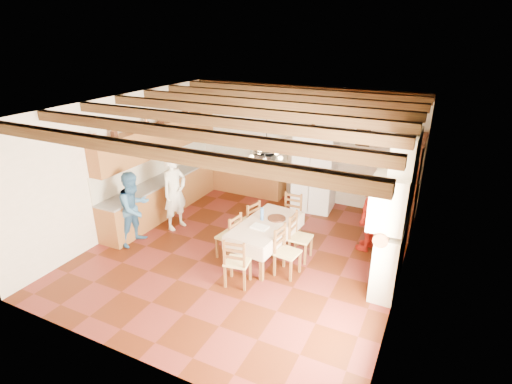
# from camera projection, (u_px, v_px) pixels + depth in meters

# --- Properties ---
(floor) EXTENTS (6.00, 6.50, 0.02)m
(floor) POSITION_uv_depth(u_px,v_px,m) (245.00, 252.00, 8.29)
(floor) COLOR #481B0A
(floor) RESTS_ON ground
(ceiling) EXTENTS (6.00, 6.50, 0.02)m
(ceiling) POSITION_uv_depth(u_px,v_px,m) (244.00, 106.00, 7.14)
(ceiling) COLOR silver
(ceiling) RESTS_ON ground
(wall_back) EXTENTS (6.00, 0.02, 3.00)m
(wall_back) POSITION_uv_depth(u_px,v_px,m) (302.00, 144.00, 10.42)
(wall_back) COLOR beige
(wall_back) RESTS_ON ground
(wall_front) EXTENTS (6.00, 0.02, 3.00)m
(wall_front) POSITION_uv_depth(u_px,v_px,m) (124.00, 269.00, 5.00)
(wall_front) COLOR beige
(wall_front) RESTS_ON ground
(wall_left) EXTENTS (0.02, 6.50, 3.00)m
(wall_left) POSITION_uv_depth(u_px,v_px,m) (126.00, 163.00, 8.93)
(wall_left) COLOR beige
(wall_left) RESTS_ON ground
(wall_right) EXTENTS (0.02, 6.50, 3.00)m
(wall_right) POSITION_uv_depth(u_px,v_px,m) (408.00, 214.00, 6.49)
(wall_right) COLOR beige
(wall_right) RESTS_ON ground
(ceiling_beams) EXTENTS (6.00, 6.30, 0.16)m
(ceiling_beams) POSITION_uv_depth(u_px,v_px,m) (244.00, 112.00, 7.18)
(ceiling_beams) COLOR #331B10
(ceiling_beams) RESTS_ON ground
(lower_cabinets_left) EXTENTS (0.60, 4.30, 0.86)m
(lower_cabinets_left) POSITION_uv_depth(u_px,v_px,m) (170.00, 193.00, 10.09)
(lower_cabinets_left) COLOR brown
(lower_cabinets_left) RESTS_ON ground
(lower_cabinets_back) EXTENTS (2.30, 0.60, 0.86)m
(lower_cabinets_back) POSITION_uv_depth(u_px,v_px,m) (245.00, 177.00, 11.20)
(lower_cabinets_back) COLOR brown
(lower_cabinets_back) RESTS_ON ground
(countertop_left) EXTENTS (0.62, 4.30, 0.04)m
(countertop_left) POSITION_uv_depth(u_px,v_px,m) (168.00, 177.00, 9.92)
(countertop_left) COLOR slate
(countertop_left) RESTS_ON lower_cabinets_left
(countertop_back) EXTENTS (2.34, 0.62, 0.04)m
(countertop_back) POSITION_uv_depth(u_px,v_px,m) (244.00, 162.00, 11.03)
(countertop_back) COLOR slate
(countertop_back) RESTS_ON lower_cabinets_back
(backsplash_left) EXTENTS (0.03, 4.30, 0.60)m
(backsplash_left) POSITION_uv_depth(u_px,v_px,m) (158.00, 163.00, 9.91)
(backsplash_left) COLOR silver
(backsplash_left) RESTS_ON ground
(backsplash_back) EXTENTS (2.30, 0.03, 0.60)m
(backsplash_back) POSITION_uv_depth(u_px,v_px,m) (249.00, 148.00, 11.14)
(backsplash_back) COLOR silver
(backsplash_back) RESTS_ON ground
(upper_cabinets) EXTENTS (0.35, 4.20, 0.70)m
(upper_cabinets) POSITION_uv_depth(u_px,v_px,m) (161.00, 138.00, 9.60)
(upper_cabinets) COLOR brown
(upper_cabinets) RESTS_ON ground
(fireplace) EXTENTS (0.56, 1.60, 2.80)m
(fireplace) POSITION_uv_depth(u_px,v_px,m) (391.00, 212.00, 6.81)
(fireplace) COLOR beige
(fireplace) RESTS_ON ground
(wall_picture) EXTENTS (0.34, 0.03, 0.42)m
(wall_picture) POSITION_uv_depth(u_px,v_px,m) (363.00, 138.00, 9.63)
(wall_picture) COLOR black
(wall_picture) RESTS_ON ground
(refrigerator) EXTENTS (1.02, 0.86, 1.94)m
(refrigerator) POSITION_uv_depth(u_px,v_px,m) (315.00, 172.00, 9.95)
(refrigerator) COLOR white
(refrigerator) RESTS_ON floor
(hutch) EXTENTS (0.51, 1.20, 2.18)m
(hutch) POSITION_uv_depth(u_px,v_px,m) (407.00, 186.00, 8.77)
(hutch) COLOR #361A0C
(hutch) RESTS_ON floor
(dining_table) EXTENTS (1.02, 1.79, 0.75)m
(dining_table) POSITION_uv_depth(u_px,v_px,m) (266.00, 227.00, 7.86)
(dining_table) COLOR #EFE1CF
(dining_table) RESTS_ON floor
(chandelier) EXTENTS (0.47, 0.47, 0.03)m
(chandelier) POSITION_uv_depth(u_px,v_px,m) (266.00, 150.00, 7.26)
(chandelier) COLOR black
(chandelier) RESTS_ON ground
(chair_left_near) EXTENTS (0.45, 0.47, 0.96)m
(chair_left_near) POSITION_uv_depth(u_px,v_px,m) (229.00, 235.00, 7.94)
(chair_left_near) COLOR brown
(chair_left_near) RESTS_ON floor
(chair_left_far) EXTENTS (0.49, 0.51, 0.96)m
(chair_left_far) POSITION_uv_depth(u_px,v_px,m) (248.00, 221.00, 8.52)
(chair_left_far) COLOR brown
(chair_left_far) RESTS_ON floor
(chair_right_near) EXTENTS (0.45, 0.47, 0.96)m
(chair_right_near) POSITION_uv_depth(u_px,v_px,m) (288.00, 252.00, 7.36)
(chair_right_near) COLOR brown
(chair_right_near) RESTS_ON floor
(chair_right_far) EXTENTS (0.40, 0.42, 0.96)m
(chair_right_far) POSITION_uv_depth(u_px,v_px,m) (301.00, 237.00, 7.88)
(chair_right_far) COLOR brown
(chair_right_far) RESTS_ON floor
(chair_end_near) EXTENTS (0.48, 0.46, 0.96)m
(chair_end_near) POSITION_uv_depth(u_px,v_px,m) (238.00, 261.00, 7.07)
(chair_end_near) COLOR brown
(chair_end_near) RESTS_ON floor
(chair_end_far) EXTENTS (0.42, 0.40, 0.96)m
(chair_end_far) POSITION_uv_depth(u_px,v_px,m) (290.00, 216.00, 8.78)
(chair_end_far) COLOR brown
(chair_end_far) RESTS_ON floor
(person_man) EXTENTS (0.54, 0.71, 1.75)m
(person_man) POSITION_uv_depth(u_px,v_px,m) (175.00, 192.00, 8.98)
(person_man) COLOR white
(person_man) RESTS_ON floor
(person_woman_blue) EXTENTS (0.66, 0.82, 1.60)m
(person_woman_blue) POSITION_uv_depth(u_px,v_px,m) (134.00, 208.00, 8.37)
(person_woman_blue) COLOR teal
(person_woman_blue) RESTS_ON floor
(person_woman_red) EXTENTS (0.53, 0.95, 1.53)m
(person_woman_red) POSITION_uv_depth(u_px,v_px,m) (370.00, 215.00, 8.13)
(person_woman_red) COLOR red
(person_woman_red) RESTS_ON floor
(microwave) EXTENTS (0.49, 0.34, 0.27)m
(microwave) POSITION_uv_depth(u_px,v_px,m) (265.00, 159.00, 10.72)
(microwave) COLOR silver
(microwave) RESTS_ON countertop_back
(fridge_vase) EXTENTS (0.33, 0.33, 0.29)m
(fridge_vase) POSITION_uv_depth(u_px,v_px,m) (313.00, 128.00, 9.57)
(fridge_vase) COLOR #361A0C
(fridge_vase) RESTS_ON refrigerator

